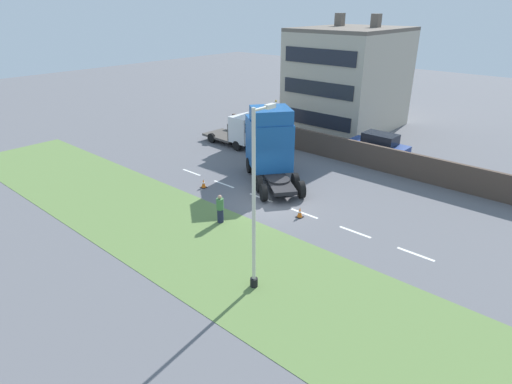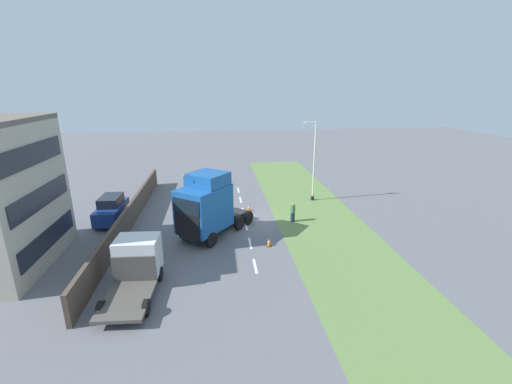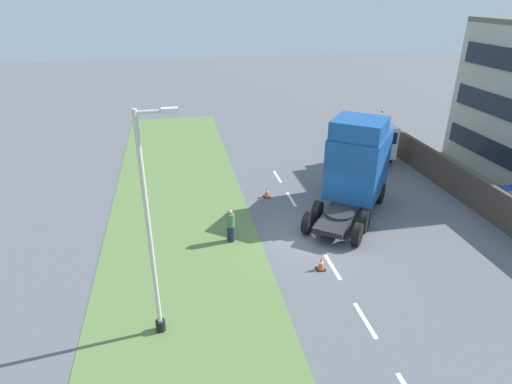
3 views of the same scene
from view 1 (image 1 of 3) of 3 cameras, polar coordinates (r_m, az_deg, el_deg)
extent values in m
plane|color=slate|center=(25.36, 2.22, -1.33)|extent=(120.00, 120.00, 0.00)
cube|color=#607F42|center=(21.56, -8.01, -6.41)|extent=(7.00, 44.00, 0.01)
cube|color=white|center=(21.63, 20.51, -7.77)|extent=(0.16, 1.80, 0.00)
cube|color=white|center=(22.68, 13.07, -5.22)|extent=(0.16, 1.80, 0.00)
cube|color=white|center=(24.12, 6.46, -2.86)|extent=(0.16, 1.80, 0.00)
cube|color=white|center=(25.88, 0.68, -0.76)|extent=(0.16, 1.80, 0.00)
cube|color=white|center=(27.89, -4.30, 1.06)|extent=(0.16, 1.80, 0.00)
cube|color=white|center=(30.11, -8.59, 2.62)|extent=(0.16, 1.80, 0.00)
cube|color=#4C3D33|center=(32.04, 12.56, 5.29)|extent=(0.25, 24.00, 1.75)
cube|color=#B7AD99|center=(41.03, 12.23, 14.26)|extent=(10.00, 7.95, 8.56)
cube|color=#1E232D|center=(37.33, 7.95, 9.60)|extent=(0.08, 6.76, 1.20)
cube|color=#1E232D|center=(36.79, 8.18, 13.48)|extent=(0.08, 6.76, 1.20)
cube|color=#1E232D|center=(36.42, 8.43, 17.45)|extent=(0.08, 6.76, 1.20)
cube|color=#665B51|center=(40.57, 12.81, 20.43)|extent=(10.00, 7.95, 0.30)
cube|color=#665B51|center=(42.40, 11.11, 21.64)|extent=(0.70, 0.70, 1.10)
cube|color=#665B51|center=(40.67, 15.73, 21.15)|extent=(0.70, 0.70, 1.10)
cube|color=black|center=(27.70, 2.33, 2.43)|extent=(5.09, 6.02, 0.24)
cube|color=#195199|center=(28.50, 1.72, 6.59)|extent=(4.19, 4.38, 3.07)
cube|color=black|center=(30.41, 0.96, 6.39)|extent=(1.73, 1.36, 1.72)
cube|color=black|center=(30.03, 0.97, 8.85)|extent=(1.83, 1.44, 0.98)
cube|color=#195199|center=(27.46, 2.01, 10.22)|extent=(3.32, 3.31, 0.90)
sphere|color=orange|center=(29.04, 2.68, 12.02)|extent=(0.14, 0.14, 0.14)
cylinder|color=black|center=(26.31, 3.06, 1.64)|extent=(1.95, 1.95, 0.12)
cylinder|color=black|center=(29.63, -0.86, 3.60)|extent=(0.89, 1.02, 1.04)
cylinder|color=black|center=(30.09, 3.50, 3.89)|extent=(0.89, 1.02, 1.04)
cylinder|color=black|center=(26.49, 0.43, 1.07)|extent=(0.89, 1.02, 1.04)
cylinder|color=black|center=(27.01, 5.27, 1.43)|extent=(0.89, 1.02, 1.04)
cylinder|color=black|center=(25.32, 1.01, -0.06)|extent=(0.89, 1.02, 1.04)
cylinder|color=black|center=(25.86, 6.05, 0.34)|extent=(0.89, 1.02, 1.04)
cube|color=silver|center=(34.54, -1.32, 8.46)|extent=(2.37, 1.91, 2.04)
cube|color=black|center=(33.80, -0.22, 8.84)|extent=(2.01, 0.14, 0.73)
cube|color=#4C4742|center=(36.66, -4.14, 7.52)|extent=(2.45, 3.46, 0.18)
cube|color=#4C4742|center=(35.28, -2.40, 8.26)|extent=(2.29, 0.22, 1.43)
cylinder|color=black|center=(35.59, -0.07, 6.93)|extent=(0.28, 0.81, 0.80)
cylinder|color=black|center=(34.18, -2.58, 6.17)|extent=(0.28, 0.81, 0.80)
cylinder|color=black|center=(37.73, -3.45, 7.87)|extent=(0.28, 0.81, 0.80)
cylinder|color=black|center=(36.40, -5.94, 7.18)|extent=(0.28, 0.81, 0.80)
cube|color=navy|center=(33.00, 15.90, 5.38)|extent=(1.82, 4.38, 1.10)
cube|color=black|center=(32.68, 16.25, 6.86)|extent=(1.53, 2.42, 0.73)
cylinder|color=black|center=(33.07, 12.97, 4.81)|extent=(0.21, 0.64, 0.64)
cylinder|color=black|center=(34.45, 14.36, 5.44)|extent=(0.21, 0.64, 0.64)
cylinder|color=black|center=(31.88, 17.35, 3.60)|extent=(0.21, 0.64, 0.64)
cylinder|color=black|center=(33.32, 18.61, 4.30)|extent=(0.21, 0.64, 0.64)
cylinder|color=black|center=(18.11, -0.28, -11.95)|extent=(0.32, 0.32, 0.40)
cylinder|color=beige|center=(16.28, -0.30, -1.79)|extent=(0.14, 0.14, 7.50)
cylinder|color=beige|center=(15.39, 0.81, 11.09)|extent=(0.90, 0.10, 0.10)
cube|color=silver|center=(15.73, 1.90, 11.36)|extent=(0.44, 0.20, 0.16)
cylinder|color=#1E233D|center=(22.96, -4.77, -3.16)|extent=(0.34, 0.34, 0.77)
cylinder|color=#3F723F|center=(22.66, -4.83, -1.60)|extent=(0.39, 0.39, 0.61)
sphere|color=tan|center=(22.48, -4.86, -0.65)|extent=(0.21, 0.21, 0.21)
cube|color=black|center=(23.69, 5.83, -3.32)|extent=(0.36, 0.36, 0.03)
cone|color=orange|center=(23.56, 5.86, -2.70)|extent=(0.28, 0.28, 0.55)
cylinder|color=white|center=(23.54, 5.87, -2.64)|extent=(0.17, 0.17, 0.07)
cube|color=black|center=(27.50, -6.99, 0.62)|extent=(0.36, 0.36, 0.03)
cone|color=orange|center=(27.38, -7.02, 1.18)|extent=(0.28, 0.28, 0.55)
cylinder|color=white|center=(27.37, -7.02, 1.23)|extent=(0.17, 0.17, 0.07)
camera|label=2|loc=(44.88, -24.08, 21.72)|focal=24.00mm
camera|label=3|loc=(12.08, 50.56, 12.91)|focal=30.00mm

